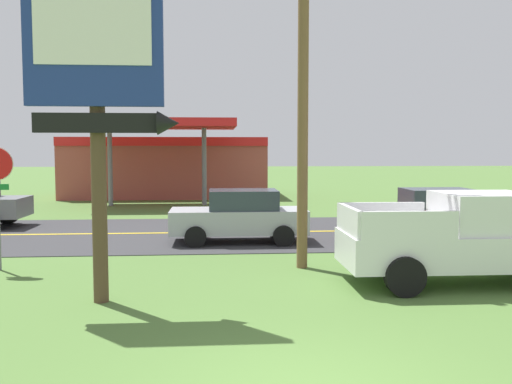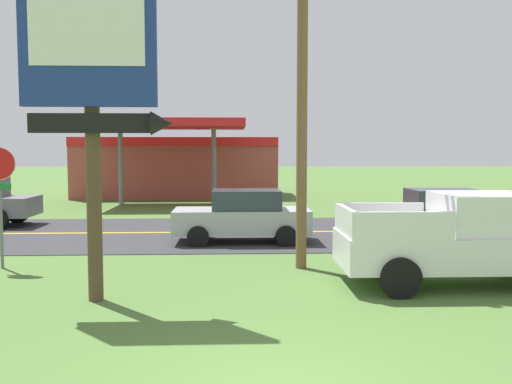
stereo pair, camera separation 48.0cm
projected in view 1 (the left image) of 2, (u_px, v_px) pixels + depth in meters
name	position (u px, v px, depth m)	size (l,w,h in m)	color
road_asphalt	(245.00, 232.00, 19.37)	(140.00, 8.00, 0.02)	#333335
road_centre_line	(245.00, 232.00, 19.37)	(126.00, 0.20, 0.01)	gold
motel_sign	(99.00, 83.00, 10.15)	(2.76, 0.54, 6.12)	brown
utility_pole	(303.00, 72.00, 13.30)	(1.88, 0.26, 8.87)	brown
gas_station	(167.00, 165.00, 34.30)	(12.00, 11.50, 4.40)	#A84C42
pickup_white_parked_on_lawn	(467.00, 239.00, 11.97)	(5.21, 2.27, 1.96)	silver
car_silver_near_lane	(240.00, 216.00, 17.30)	(4.20, 2.00, 1.64)	#A8AAAF
car_red_far_lane	(434.00, 214.00, 17.77)	(4.20, 2.00, 1.64)	red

